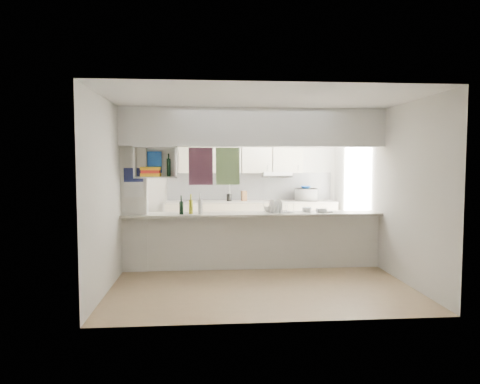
{
  "coord_description": "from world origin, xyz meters",
  "views": [
    {
      "loc": [
        -0.77,
        -6.92,
        1.75
      ],
      "look_at": [
        -0.17,
        0.5,
        1.23
      ],
      "focal_mm": 32.0,
      "sensor_mm": 36.0,
      "label": 1
    }
  ],
  "objects": [
    {
      "name": "wall_left",
      "position": [
        -2.1,
        0.0,
        1.3
      ],
      "size": [
        0.0,
        4.8,
        4.8
      ],
      "primitive_type": "plane",
      "rotation": [
        1.57,
        0.0,
        1.57
      ],
      "color": "silver",
      "rests_on": "floor"
    },
    {
      "name": "servery_partition",
      "position": [
        -0.17,
        0.0,
        1.66
      ],
      "size": [
        4.2,
        0.5,
        2.6
      ],
      "color": "silver",
      "rests_on": "floor"
    },
    {
      "name": "wall_right",
      "position": [
        2.1,
        0.0,
        1.3
      ],
      "size": [
        0.0,
        4.8,
        4.8
      ],
      "primitive_type": "plane",
      "rotation": [
        1.57,
        0.0,
        -1.57
      ],
      "color": "silver",
      "rests_on": "floor"
    },
    {
      "name": "dish_rack",
      "position": [
        0.42,
        0.01,
        1.01
      ],
      "size": [
        0.5,
        0.42,
        0.23
      ],
      "rotation": [
        0.0,
        0.0,
        0.26
      ],
      "color": "silver",
      "rests_on": "breakfast_bar"
    },
    {
      "name": "cup",
      "position": [
        0.24,
        -0.06,
        0.98
      ],
      "size": [
        0.15,
        0.15,
        0.1
      ],
      "primitive_type": "imported",
      "rotation": [
        0.0,
        0.0,
        -0.31
      ],
      "color": "white",
      "rests_on": "dish_rack"
    },
    {
      "name": "ceiling",
      "position": [
        0.0,
        0.0,
        2.6
      ],
      "size": [
        4.8,
        4.8,
        0.0
      ],
      "primitive_type": "plane",
      "color": "white",
      "rests_on": "wall_back"
    },
    {
      "name": "wall_back",
      "position": [
        0.0,
        2.4,
        1.3
      ],
      "size": [
        4.2,
        0.0,
        4.2
      ],
      "primitive_type": "plane",
      "rotation": [
        1.57,
        0.0,
        0.0
      ],
      "color": "silver",
      "rests_on": "floor"
    },
    {
      "name": "cubby_shelf",
      "position": [
        -1.57,
        -0.06,
        1.71
      ],
      "size": [
        0.65,
        0.35,
        0.5
      ],
      "color": "white",
      "rests_on": "bulkhead"
    },
    {
      "name": "microwave",
      "position": [
        1.37,
        2.05,
        1.05
      ],
      "size": [
        0.53,
        0.41,
        0.26
      ],
      "primitive_type": "imported",
      "rotation": [
        0.0,
        0.0,
        2.94
      ],
      "color": "white",
      "rests_on": "bench_top"
    },
    {
      "name": "wine_bottles",
      "position": [
        -1.0,
        -0.08,
        1.04
      ],
      "size": [
        0.37,
        0.15,
        0.33
      ],
      "color": "black",
      "rests_on": "breakfast_bar"
    },
    {
      "name": "knife_block",
      "position": [
        0.05,
        2.18,
        1.03
      ],
      "size": [
        0.13,
        0.11,
        0.22
      ],
      "primitive_type": "cube",
      "rotation": [
        0.0,
        0.0,
        0.28
      ],
      "color": "brown",
      "rests_on": "bench_top"
    },
    {
      "name": "bowl",
      "position": [
        1.37,
        2.09,
        1.21
      ],
      "size": [
        0.22,
        0.22,
        0.05
      ],
      "primitive_type": "imported",
      "color": "#0E42A0",
      "rests_on": "microwave"
    },
    {
      "name": "utensil_jar",
      "position": [
        -0.27,
        2.15,
        1.0
      ],
      "size": [
        0.11,
        0.11,
        0.16
      ],
      "primitive_type": "cylinder",
      "color": "black",
      "rests_on": "bench_top"
    },
    {
      "name": "kitchen_run",
      "position": [
        0.16,
        2.14,
        0.83
      ],
      "size": [
        3.6,
        0.63,
        2.24
      ],
      "color": "beige",
      "rests_on": "floor"
    },
    {
      "name": "plastic_tubs",
      "position": [
        1.0,
        0.02,
        0.96
      ],
      "size": [
        0.5,
        0.23,
        0.08
      ],
      "color": "silver",
      "rests_on": "breakfast_bar"
    },
    {
      "name": "floor",
      "position": [
        0.0,
        0.0,
        0.0
      ],
      "size": [
        4.8,
        4.8,
        0.0
      ],
      "primitive_type": "plane",
      "color": "tan",
      "rests_on": "ground"
    }
  ]
}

